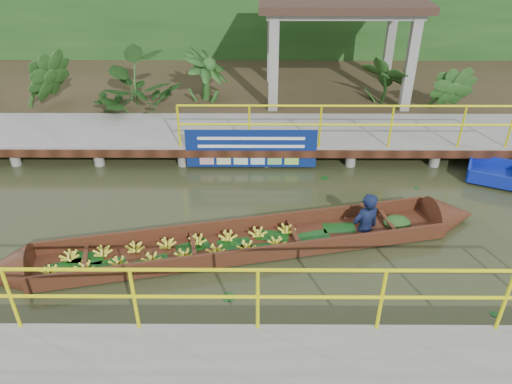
{
  "coord_description": "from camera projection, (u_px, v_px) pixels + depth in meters",
  "views": [
    {
      "loc": [
        0.8,
        -7.81,
        5.72
      ],
      "look_at": [
        0.76,
        0.5,
        0.6
      ],
      "focal_mm": 35.0,
      "sensor_mm": 36.0,
      "label": 1
    }
  ],
  "objects": [
    {
      "name": "ground",
      "position": [
        217.0,
        232.0,
        9.65
      ],
      "size": [
        80.0,
        80.0,
        0.0
      ],
      "primitive_type": "plane",
      "color": "#2B2F17",
      "rests_on": "ground"
    },
    {
      "name": "land_strip",
      "position": [
        233.0,
        87.0,
        15.92
      ],
      "size": [
        30.0,
        8.0,
        0.45
      ],
      "primitive_type": "cube",
      "color": "#312718",
      "rests_on": "ground"
    },
    {
      "name": "far_dock",
      "position": [
        227.0,
        134.0,
        12.32
      ],
      "size": [
        16.0,
        2.06,
        1.66
      ],
      "color": "gray",
      "rests_on": "ground"
    },
    {
      "name": "blue_banner",
      "position": [
        251.0,
        148.0,
        11.47
      ],
      "size": [
        3.02,
        0.04,
        0.94
      ],
      "color": "navy",
      "rests_on": "ground"
    },
    {
      "name": "vendor_boat",
      "position": [
        258.0,
        237.0,
        9.15
      ],
      "size": [
        9.27,
        2.81,
        1.98
      ],
      "rotation": [
        0.0,
        0.0,
        0.21
      ],
      "color": "#381E0F",
      "rests_on": "ground"
    },
    {
      "name": "tropical_plants",
      "position": [
        194.0,
        82.0,
        13.56
      ],
      "size": [
        14.14,
        1.14,
        1.42
      ],
      "color": "#194315",
      "rests_on": "ground"
    },
    {
      "name": "foliage_backdrop",
      "position": [
        235.0,
        12.0,
        17.11
      ],
      "size": [
        30.0,
        0.8,
        4.0
      ],
      "primitive_type": "cube",
      "color": "#194315",
      "rests_on": "ground"
    },
    {
      "name": "pavilion",
      "position": [
        339.0,
        11.0,
        13.52
      ],
      "size": [
        4.4,
        3.0,
        3.0
      ],
      "color": "gray",
      "rests_on": "ground"
    }
  ]
}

